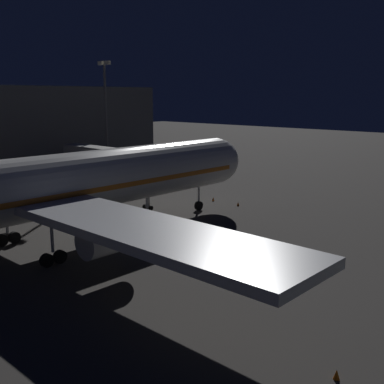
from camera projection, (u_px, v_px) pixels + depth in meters
name	position (u px, v px, depth m)	size (l,w,h in m)	color
ground_plane	(114.00, 232.00, 51.08)	(320.00, 320.00, 0.00)	#383533
airliner_at_gate	(26.00, 191.00, 42.84)	(57.32, 61.08, 19.85)	silver
jet_bridge	(118.00, 159.00, 63.98)	(20.15, 3.40, 7.64)	#9E9E99
apron_floodlight_mast	(106.00, 114.00, 79.13)	(2.90, 0.50, 20.15)	#59595E
traffic_cone_nose_port	(238.00, 204.00, 63.39)	(0.36, 0.36, 0.55)	orange
traffic_cone_nose_starboard	(213.00, 199.00, 66.32)	(0.36, 0.36, 0.55)	orange
traffic_cone_wingtip_svc_side	(337.00, 374.00, 24.57)	(0.36, 0.36, 0.55)	orange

